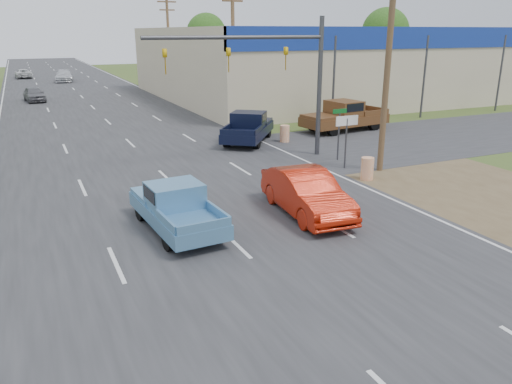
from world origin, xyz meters
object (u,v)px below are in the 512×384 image
distant_car_grey (34,94)px  distant_car_silver (64,76)px  red_convertible (306,193)px  navy_pickup (249,127)px  distant_car_white (23,74)px  brown_pickup (343,116)px  blue_pickup (175,206)px

distant_car_grey → distant_car_silver: bearing=71.3°
distant_car_grey → red_convertible: bearing=-84.5°
navy_pickup → distant_car_white: navy_pickup is taller
red_convertible → navy_pickup: (3.20, 12.18, 0.11)m
distant_car_grey → brown_pickup: bearing=-59.8°
distant_car_silver → distant_car_grey: bearing=-95.1°
red_convertible → distant_car_silver: 56.22m
distant_car_grey → distant_car_white: 27.12m
brown_pickup → distant_car_white: size_ratio=1.38×
navy_pickup → red_convertible: bearing=-67.5°
blue_pickup → distant_car_silver: blue_pickup is taller
distant_car_silver → distant_car_white: distant_car_silver is taller
red_convertible → distant_car_silver: (-3.47, 56.12, -0.05)m
brown_pickup → distant_car_grey: bearing=28.7°
navy_pickup → distant_car_white: size_ratio=1.22×
navy_pickup → distant_car_white: bearing=139.6°
blue_pickup → brown_pickup: (14.82, 12.04, 0.20)m
brown_pickup → distant_car_silver: 45.55m
distant_car_grey → blue_pickup: bearing=-91.5°
blue_pickup → distant_car_silver: size_ratio=0.95×
distant_car_silver → navy_pickup: bearing=-74.1°
distant_car_silver → distant_car_white: bearing=128.4°
distant_car_silver → brown_pickup: bearing=-65.3°
blue_pickup → distant_car_grey: blue_pickup is taller
distant_car_white → navy_pickup: bearing=99.4°
brown_pickup → distant_car_grey: 30.08m
red_convertible → distant_car_white: bearing=101.7°
distant_car_white → distant_car_grey: bearing=88.1°
brown_pickup → distant_car_white: (-18.40, 51.28, -0.37)m
blue_pickup → distant_car_white: blue_pickup is taller
red_convertible → brown_pickup: bearing=55.5°
navy_pickup → distant_car_white: (-11.40, 51.77, -0.27)m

